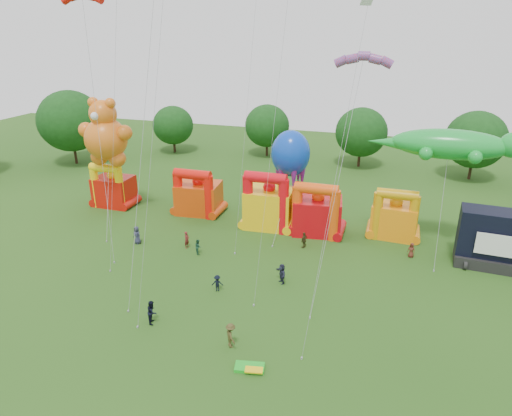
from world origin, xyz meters
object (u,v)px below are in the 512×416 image
(stage_trailer, at_px, (509,242))
(bouncy_castle_2, at_px, (268,205))
(spectator_0, at_px, (137,235))
(octopus_kite, at_px, (290,161))
(teddy_bear_kite, at_px, (107,170))
(spectator_4, at_px, (304,240))
(bouncy_castle_0, at_px, (113,189))
(gecko_kite, at_px, (448,155))

(stage_trailer, bearing_deg, bouncy_castle_2, 174.28)
(bouncy_castle_2, distance_m, spectator_0, 14.77)
(octopus_kite, bearing_deg, teddy_bear_kite, -164.02)
(spectator_4, bearing_deg, stage_trailer, 118.42)
(teddy_bear_kite, relative_size, octopus_kite, 1.30)
(stage_trailer, relative_size, octopus_kite, 0.84)
(stage_trailer, bearing_deg, bouncy_castle_0, 176.25)
(teddy_bear_kite, bearing_deg, spectator_4, -1.74)
(gecko_kite, distance_m, spectator_4, 16.35)
(octopus_kite, distance_m, spectator_0, 18.64)
(teddy_bear_kite, height_order, spectator_0, teddy_bear_kite)
(bouncy_castle_0, bearing_deg, octopus_kite, 4.78)
(bouncy_castle_2, relative_size, stage_trailer, 0.75)
(stage_trailer, distance_m, teddy_bear_kite, 42.76)
(bouncy_castle_0, distance_m, stage_trailer, 45.01)
(teddy_bear_kite, distance_m, octopus_kite, 21.09)
(gecko_kite, bearing_deg, octopus_kite, 171.84)
(bouncy_castle_0, relative_size, gecko_kite, 0.40)
(gecko_kite, xyz_separation_m, octopus_kite, (-16.21, 2.33, -2.70))
(gecko_kite, bearing_deg, bouncy_castle_0, 179.35)
(gecko_kite, bearing_deg, bouncy_castle_2, -179.73)
(bouncy_castle_2, xyz_separation_m, octopus_kite, (1.78, 2.41, 4.66))
(stage_trailer, xyz_separation_m, teddy_bear_kite, (-42.61, -0.97, 3.33))
(bouncy_castle_0, relative_size, bouncy_castle_2, 0.84)
(teddy_bear_kite, distance_m, gecko_kite, 36.82)
(spectator_0, bearing_deg, gecko_kite, 33.02)
(bouncy_castle_0, xyz_separation_m, gecko_kite, (38.74, -0.44, 7.74))
(gecko_kite, height_order, octopus_kite, gecko_kite)
(bouncy_castle_0, bearing_deg, spectator_0, -45.68)
(gecko_kite, relative_size, octopus_kite, 1.32)
(stage_trailer, bearing_deg, spectator_4, -174.97)
(teddy_bear_kite, xyz_separation_m, spectator_4, (23.52, -0.71, -5.17))
(octopus_kite, height_order, spectator_0, octopus_kite)
(bouncy_castle_0, bearing_deg, bouncy_castle_2, -1.45)
(bouncy_castle_0, distance_m, gecko_kite, 39.51)
(bouncy_castle_0, height_order, teddy_bear_kite, teddy_bear_kite)
(octopus_kite, xyz_separation_m, spectator_4, (3.28, -6.51, -6.39))
(stage_trailer, bearing_deg, teddy_bear_kite, -178.70)
(octopus_kite, bearing_deg, gecko_kite, -8.16)
(bouncy_castle_2, xyz_separation_m, spectator_4, (5.06, -4.10, -1.73))
(bouncy_castle_0, distance_m, octopus_kite, 23.17)
(spectator_0, bearing_deg, bouncy_castle_2, 52.16)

